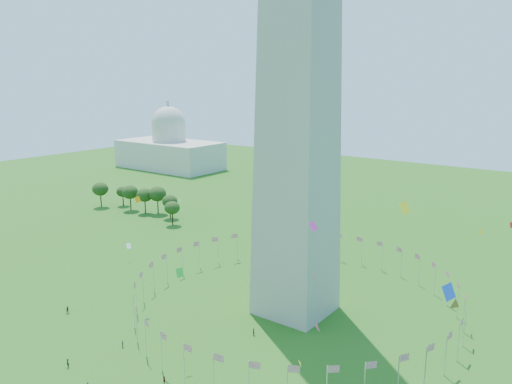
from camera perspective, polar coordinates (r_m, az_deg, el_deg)
flag_ring at (r=129.81m, az=4.50°, el=-11.52°), size 80.24×80.24×9.00m
capitol_building at (r=336.30m, az=-9.93°, el=6.58°), size 70.00×35.00×46.00m
kites_aloft at (r=95.07m, az=2.54°, el=-9.07°), size 120.66×69.93×39.04m
tree_line_west at (r=226.15m, az=-13.05°, el=-0.99°), size 55.17×15.76×12.03m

